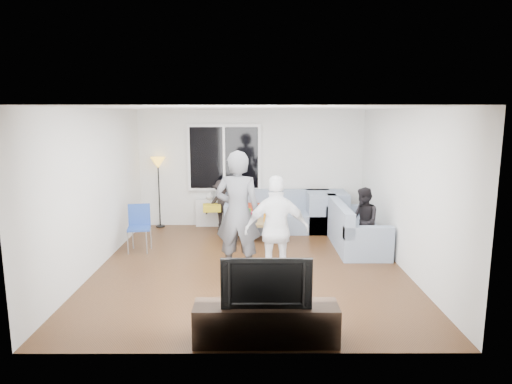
{
  "coord_description": "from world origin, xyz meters",
  "views": [
    {
      "loc": [
        0.08,
        -7.07,
        2.52
      ],
      "look_at": [
        0.1,
        0.6,
        1.15
      ],
      "focal_mm": 31.0,
      "sensor_mm": 36.0,
      "label": 1
    }
  ],
  "objects_px": {
    "sofa_right_section": "(356,225)",
    "tv_console": "(266,323)",
    "coffee_table": "(256,231)",
    "spectator_right": "(363,222)",
    "television": "(266,280)",
    "player_left": "(238,213)",
    "side_chair": "(139,229)",
    "spectator_back": "(222,205)",
    "player_right": "(277,230)",
    "sofa_back_section": "(278,211)",
    "floor_lamp": "(159,193)"
  },
  "relations": [
    {
      "from": "spectator_back",
      "to": "coffee_table",
      "type": "bearing_deg",
      "value": -43.5
    },
    {
      "from": "sofa_back_section",
      "to": "floor_lamp",
      "type": "height_order",
      "value": "floor_lamp"
    },
    {
      "from": "player_right",
      "to": "television",
      "type": "relative_size",
      "value": 1.66
    },
    {
      "from": "sofa_back_section",
      "to": "spectator_right",
      "type": "relative_size",
      "value": 1.88
    },
    {
      "from": "coffee_table",
      "to": "player_left",
      "type": "relative_size",
      "value": 0.56
    },
    {
      "from": "coffee_table",
      "to": "side_chair",
      "type": "relative_size",
      "value": 1.28
    },
    {
      "from": "player_left",
      "to": "spectator_right",
      "type": "xyz_separation_m",
      "value": [
        2.2,
        0.96,
        -0.37
      ]
    },
    {
      "from": "coffee_table",
      "to": "television",
      "type": "distance_m",
      "value": 4.04
    },
    {
      "from": "player_left",
      "to": "television",
      "type": "relative_size",
      "value": 2.0
    },
    {
      "from": "spectator_right",
      "to": "tv_console",
      "type": "height_order",
      "value": "spectator_right"
    },
    {
      "from": "coffee_table",
      "to": "player_left",
      "type": "xyz_separation_m",
      "value": [
        -0.28,
        -1.88,
        0.78
      ]
    },
    {
      "from": "sofa_right_section",
      "to": "floor_lamp",
      "type": "xyz_separation_m",
      "value": [
        -4.07,
        1.47,
        0.36
      ]
    },
    {
      "from": "television",
      "to": "spectator_back",
      "type": "bearing_deg",
      "value": 99.84
    },
    {
      "from": "sofa_back_section",
      "to": "side_chair",
      "type": "distance_m",
      "value": 3.02
    },
    {
      "from": "coffee_table",
      "to": "side_chair",
      "type": "xyz_separation_m",
      "value": [
        -2.14,
        -0.71,
        0.23
      ]
    },
    {
      "from": "coffee_table",
      "to": "television",
      "type": "height_order",
      "value": "television"
    },
    {
      "from": "coffee_table",
      "to": "television",
      "type": "bearing_deg",
      "value": -88.45
    },
    {
      "from": "player_right",
      "to": "floor_lamp",
      "type": "bearing_deg",
      "value": -56.14
    },
    {
      "from": "floor_lamp",
      "to": "spectator_right",
      "type": "distance_m",
      "value": 4.53
    },
    {
      "from": "side_chair",
      "to": "spectator_back",
      "type": "distance_m",
      "value": 2.07
    },
    {
      "from": "floor_lamp",
      "to": "spectator_right",
      "type": "bearing_deg",
      "value": -26.08
    },
    {
      "from": "player_right",
      "to": "tv_console",
      "type": "relative_size",
      "value": 1.02
    },
    {
      "from": "player_right",
      "to": "spectator_right",
      "type": "distance_m",
      "value": 2.11
    },
    {
      "from": "player_right",
      "to": "spectator_back",
      "type": "relative_size",
      "value": 1.47
    },
    {
      "from": "spectator_back",
      "to": "television",
      "type": "xyz_separation_m",
      "value": [
        0.83,
        -4.8,
        0.17
      ]
    },
    {
      "from": "spectator_back",
      "to": "television",
      "type": "distance_m",
      "value": 4.87
    },
    {
      "from": "player_right",
      "to": "spectator_right",
      "type": "bearing_deg",
      "value": -142.79
    },
    {
      "from": "sofa_right_section",
      "to": "player_left",
      "type": "relative_size",
      "value": 1.02
    },
    {
      "from": "television",
      "to": "player_left",
      "type": "bearing_deg",
      "value": 100.35
    },
    {
      "from": "spectator_right",
      "to": "tv_console",
      "type": "relative_size",
      "value": 0.77
    },
    {
      "from": "player_left",
      "to": "spectator_back",
      "type": "xyz_separation_m",
      "value": [
        -0.44,
        2.67,
        -0.43
      ]
    },
    {
      "from": "side_chair",
      "to": "television",
      "type": "distance_m",
      "value": 4.0
    },
    {
      "from": "sofa_right_section",
      "to": "player_right",
      "type": "relative_size",
      "value": 1.22
    },
    {
      "from": "coffee_table",
      "to": "tv_console",
      "type": "distance_m",
      "value": 4.01
    },
    {
      "from": "sofa_back_section",
      "to": "player_right",
      "type": "height_order",
      "value": "player_right"
    },
    {
      "from": "coffee_table",
      "to": "spectator_right",
      "type": "height_order",
      "value": "spectator_right"
    },
    {
      "from": "side_chair",
      "to": "spectator_back",
      "type": "height_order",
      "value": "spectator_back"
    },
    {
      "from": "sofa_right_section",
      "to": "side_chair",
      "type": "bearing_deg",
      "value": 94.44
    },
    {
      "from": "player_left",
      "to": "spectator_back",
      "type": "bearing_deg",
      "value": -71.18
    },
    {
      "from": "sofa_right_section",
      "to": "spectator_right",
      "type": "distance_m",
      "value": 0.55
    },
    {
      "from": "player_right",
      "to": "television",
      "type": "bearing_deg",
      "value": 80.87
    },
    {
      "from": "floor_lamp",
      "to": "player_right",
      "type": "height_order",
      "value": "player_right"
    },
    {
      "from": "coffee_table",
      "to": "spectator_right",
      "type": "bearing_deg",
      "value": -25.45
    },
    {
      "from": "sofa_right_section",
      "to": "spectator_right",
      "type": "height_order",
      "value": "spectator_right"
    },
    {
      "from": "coffee_table",
      "to": "floor_lamp",
      "type": "height_order",
      "value": "floor_lamp"
    },
    {
      "from": "sofa_right_section",
      "to": "tv_console",
      "type": "distance_m",
      "value": 4.05
    },
    {
      "from": "sofa_right_section",
      "to": "side_chair",
      "type": "relative_size",
      "value": 2.33
    },
    {
      "from": "player_left",
      "to": "player_right",
      "type": "relative_size",
      "value": 1.21
    },
    {
      "from": "side_chair",
      "to": "spectator_back",
      "type": "bearing_deg",
      "value": 36.57
    },
    {
      "from": "player_right",
      "to": "tv_console",
      "type": "height_order",
      "value": "player_right"
    }
  ]
}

